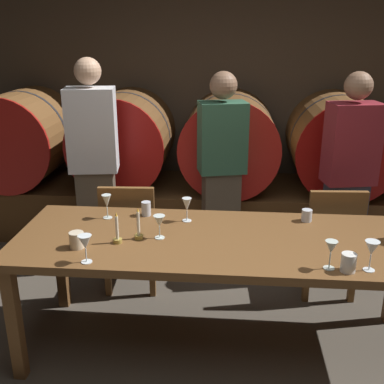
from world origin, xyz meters
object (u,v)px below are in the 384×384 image
(wine_barrel_right, at_px, (338,143))
(cup_far_left, at_px, (77,240))
(wine_glass_far_left, at_px, (107,202))
(wine_glass_far_right, at_px, (372,249))
(wine_barrel_center, at_px, (230,141))
(candle_right, at_px, (139,231))
(cup_far_right, at_px, (348,262))
(wine_barrel_left, at_px, (125,139))
(candle_left, at_px, (117,235))
(wine_glass_center_left, at_px, (159,222))
(cup_center_left, at_px, (146,209))
(chair_right, at_px, (330,236))
(wine_glass_center_right, at_px, (187,205))
(guest_center, at_px, (222,168))
(cup_center_right, at_px, (307,215))
(guest_left, at_px, (94,165))
(wine_glass_right, at_px, (331,248))
(wine_barrel_far_left, at_px, (23,137))
(dining_table, at_px, (223,249))
(guest_right, at_px, (348,177))
(chair_left, at_px, (130,232))
(wine_glass_left, at_px, (85,243))

(wine_barrel_right, xyz_separation_m, cup_far_left, (-1.85, -2.01, -0.12))
(wine_glass_far_left, height_order, wine_glass_far_right, wine_glass_far_right)
(wine_barrel_center, xyz_separation_m, candle_right, (-0.51, -1.86, -0.11))
(wine_glass_far_left, bearing_deg, cup_far_right, -22.57)
(wine_barrel_left, bearing_deg, candle_left, -78.78)
(candle_right, bearing_deg, wine_glass_center_left, 10.65)
(cup_center_left, bearing_deg, cup_far_left, -121.20)
(chair_right, height_order, cup_center_left, chair_right)
(wine_glass_center_right, bearing_deg, candle_left, -136.08)
(guest_center, xyz_separation_m, cup_far_right, (0.69, -1.55, -0.02))
(wine_glass_center_left, distance_m, wine_glass_center_right, 0.30)
(wine_barrel_right, relative_size, guest_center, 0.58)
(candle_left, relative_size, wine_glass_center_right, 1.22)
(candle_left, height_order, cup_center_right, candle_left)
(candle_left, relative_size, cup_far_left, 2.04)
(wine_glass_center_right, bearing_deg, wine_glass_far_right, -29.49)
(wine_glass_far_right, relative_size, cup_center_right, 2.12)
(guest_left, bearing_deg, wine_glass_far_right, 135.36)
(wine_glass_center_left, height_order, wine_glass_right, wine_glass_right)
(cup_far_left, bearing_deg, wine_glass_center_left, 20.45)
(wine_barrel_far_left, bearing_deg, dining_table, -42.09)
(guest_right, height_order, wine_glass_center_left, guest_right)
(candle_left, xyz_separation_m, candle_right, (0.11, 0.06, 0.00))
(cup_far_right, bearing_deg, cup_center_right, 100.28)
(wine_barrel_right, xyz_separation_m, guest_left, (-2.09, -0.79, -0.04))
(cup_far_left, bearing_deg, chair_left, 82.27)
(wine_glass_right, bearing_deg, wine_glass_far_left, 156.73)
(wine_barrel_right, relative_size, wine_glass_center_left, 6.57)
(cup_center_left, bearing_deg, chair_left, 119.95)
(chair_left, bearing_deg, candle_right, 103.70)
(cup_center_left, relative_size, cup_far_right, 0.96)
(wine_glass_far_right, bearing_deg, wine_glass_center_right, 150.51)
(candle_right, bearing_deg, guest_right, 36.95)
(chair_left, xyz_separation_m, guest_center, (0.67, 0.56, 0.35))
(wine_barrel_far_left, distance_m, wine_glass_far_right, 3.49)
(wine_glass_left, xyz_separation_m, cup_center_right, (1.25, 0.67, -0.07))
(chair_right, height_order, wine_glass_left, wine_glass_left)
(guest_left, height_order, candle_left, guest_left)
(wine_barrel_far_left, xyz_separation_m, wine_barrel_left, (1.01, 0.00, 0.00))
(wine_glass_center_left, xyz_separation_m, cup_center_left, (-0.14, 0.34, -0.06))
(candle_left, bearing_deg, dining_table, 10.61)
(guest_center, xyz_separation_m, wine_glass_right, (0.60, -1.53, 0.05))
(dining_table, xyz_separation_m, guest_center, (-0.04, 1.21, 0.14))
(wine_barrel_far_left, bearing_deg, cup_center_right, -30.65)
(guest_right, height_order, cup_far_left, guest_right)
(wine_barrel_right, relative_size, chair_left, 1.07)
(wine_glass_center_left, bearing_deg, wine_glass_left, -135.87)
(wine_glass_center_left, relative_size, cup_far_left, 1.53)
(wine_glass_far_left, distance_m, cup_center_left, 0.26)
(chair_left, bearing_deg, cup_center_right, 161.38)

